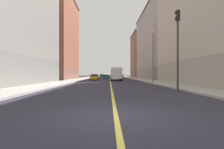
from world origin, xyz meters
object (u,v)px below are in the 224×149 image
Objects in this scene: car_teal at (106,77)px; car_orange at (121,77)px; building_left_near at (211,16)px; building_right_midblock at (58,38)px; car_green at (102,76)px; building_right_corner at (11,26)px; building_left_far at (142,56)px; street_lamp_left_near at (153,51)px; box_truck at (116,74)px; car_white at (112,76)px; building_left_mid at (157,45)px; traffic_light_left_near at (178,40)px; car_yellow at (94,77)px.

car_teal is 4.48m from car_orange.
building_right_midblock reaches higher than building_left_near.
building_right_corner is at bearing -102.76° from car_green.
building_left_far is 2.29× the size of street_lamp_left_near.
car_orange is (17.08, 29.85, -7.51)m from building_right_corner.
street_lamp_left_near is 13.58m from box_truck.
car_orange reaches higher than car_white.
car_teal is at bearing -97.56° from car_white.
building_right_midblock is 5.14× the size of car_green.
car_orange is at bearing 109.19° from building_left_near.
building_left_near is at bearing -40.30° from building_right_midblock.
building_left_near is at bearing -62.98° from car_teal.
building_left_mid is 6.09× the size of car_orange.
building_left_near is 5.96× the size of car_teal.
building_left_far is 62.51m from traffic_light_left_near.
car_orange is (-10.58, 1.54, -9.37)m from building_left_mid.
street_lamp_left_near reaches higher than car_green.
building_left_near reaches higher than car_white.
building_right_midblock reaches higher than car_white.
box_truck is (-12.51, -36.89, -7.71)m from building_left_far.
building_left_mid is 3.75× the size of traffic_light_left_near.
building_left_far is (0.00, 23.49, -0.78)m from building_left_mid.
building_left_far is at bearing 46.25° from building_right_midblock.
building_left_far reaches higher than building_right_corner.
car_teal is at bearing 106.60° from street_lamp_left_near.
box_truck is at bearing -80.17° from car_teal.
box_truck reaches higher than car_orange.
building_right_midblock reaches higher than box_truck.
building_right_midblock is 29.23m from street_lamp_left_near.
building_left_mid is 14.22m from car_orange.
car_green is at bearing 98.67° from traffic_light_left_near.
car_orange is at bearing -115.73° from building_left_far.
street_lamp_left_near is (-7.21, -48.92, -4.27)m from building_left_far.
car_green is 1.00× the size of car_orange.
building_left_near is at bearing -73.53° from car_white.
traffic_light_left_near is 1.59× the size of car_teal.
box_truck is (-4.29, 24.88, -2.86)m from traffic_light_left_near.
building_left_near is 5.95× the size of car_white.
building_left_far is 2.40× the size of box_truck.
building_left_near is 28.86m from building_left_mid.
car_orange reaches higher than car_teal.
building_right_midblock reaches higher than car_yellow.
car_green is 1.01× the size of car_yellow.
building_left_far is at bearing 62.50° from car_yellow.
building_right_midblock is 2.84× the size of box_truck.
building_left_far is 39.71m from box_truck.
car_orange is 15.09m from box_truck.
building_right_corner reaches higher than car_teal.
building_right_corner is 35.20m from car_orange.
car_white is 1.02× the size of car_green.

